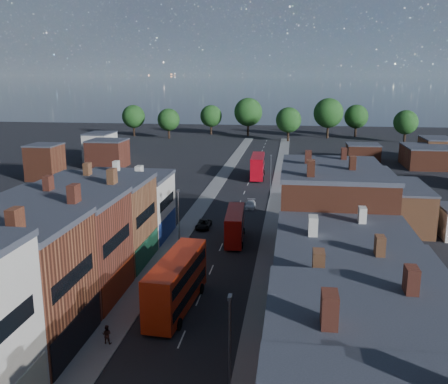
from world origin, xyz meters
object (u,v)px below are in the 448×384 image
(bus_2, at_px, (258,166))
(ped_1, at_px, (107,334))
(car_3, at_px, (250,204))
(ped_3, at_px, (277,267))
(bus_0, at_px, (177,282))
(car_2, at_px, (204,224))
(bus_1, at_px, (235,225))

(bus_2, height_order, ped_1, bus_2)
(bus_2, xyz_separation_m, car_3, (0.63, -25.88, -2.13))
(car_3, distance_m, ped_3, 29.63)
(bus_0, height_order, car_2, bus_0)
(bus_2, distance_m, car_2, 38.98)
(car_2, bearing_deg, bus_0, -85.52)
(bus_0, xyz_separation_m, bus_2, (3.18, 65.02, -0.11))
(bus_0, relative_size, bus_2, 1.05)
(bus_0, distance_m, car_3, 39.39)
(bus_0, relative_size, ped_1, 7.46)
(bus_1, bearing_deg, car_3, 84.43)
(bus_0, distance_m, ped_1, 8.71)
(car_2, xyz_separation_m, ped_3, (11.50, -16.42, 0.35))
(ped_1, bearing_deg, ped_3, -127.11)
(car_3, xyz_separation_m, ped_3, (5.57, -29.10, 0.36))
(car_2, bearing_deg, bus_2, 82.07)
(bus_0, xyz_separation_m, car_3, (3.81, 39.14, -2.25))
(bus_2, bearing_deg, car_2, -99.43)
(bus_1, xyz_separation_m, ped_1, (-7.57, -28.58, -1.34))
(ped_1, xyz_separation_m, ped_3, (13.77, 17.32, 0.01))
(bus_2, height_order, ped_3, bus_2)
(car_3, bearing_deg, bus_1, -92.40)
(bus_1, bearing_deg, ped_1, -108.36)
(bus_1, relative_size, bus_2, 0.85)
(car_3, bearing_deg, ped_1, -100.38)
(car_3, bearing_deg, bus_2, 91.04)
(bus_2, xyz_separation_m, car_2, (-5.30, -38.56, -2.12))
(bus_1, bearing_deg, bus_0, -102.02)
(bus_0, distance_m, car_2, 26.64)
(bus_0, height_order, bus_2, bus_0)
(bus_0, xyz_separation_m, ped_1, (-4.39, -7.28, -1.89))
(bus_1, distance_m, car_2, 7.59)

